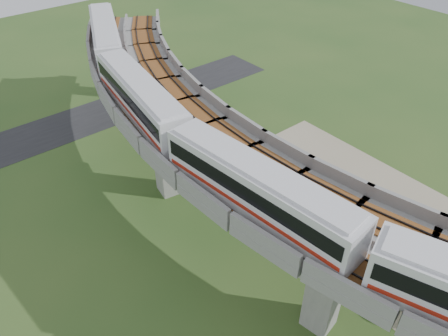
{
  "coord_description": "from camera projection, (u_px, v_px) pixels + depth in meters",
  "views": [
    {
      "loc": [
        -17.39,
        -21.12,
        30.39
      ],
      "look_at": [
        1.73,
        2.14,
        7.5
      ],
      "focal_mm": 35.0,
      "sensor_mm": 36.0,
      "label": 1
    }
  ],
  "objects": [
    {
      "name": "tree_4",
      "position": [
        262.0,
        200.0,
        43.56
      ],
      "size": [
        1.83,
        1.83,
        2.24
      ],
      "color": "#382314",
      "rests_on": "ground"
    },
    {
      "name": "ground",
      "position": [
        224.0,
        251.0,
        40.17
      ],
      "size": [
        160.0,
        160.0,
        0.0
      ],
      "primitive_type": "plane",
      "color": "#2E5120",
      "rests_on": "ground"
    },
    {
      "name": "tree_7",
      "position": [
        444.0,
        300.0,
        32.98
      ],
      "size": [
        2.96,
        2.96,
        3.75
      ],
      "color": "#382314",
      "rests_on": "ground"
    },
    {
      "name": "tree_2",
      "position": [
        218.0,
        147.0,
        49.23
      ],
      "size": [
        2.98,
        2.98,
        3.76
      ],
      "color": "#382314",
      "rests_on": "ground"
    },
    {
      "name": "fence",
      "position": [
        298.0,
        200.0,
        44.65
      ],
      "size": [
        3.87,
        38.73,
        1.5
      ],
      "color": "#2D382D",
      "rests_on": "ground"
    },
    {
      "name": "tree_6",
      "position": [
        342.0,
        249.0,
        37.25
      ],
      "size": [
        2.56,
        2.56,
        3.45
      ],
      "color": "#382314",
      "rests_on": "ground"
    },
    {
      "name": "car_red",
      "position": [
        310.0,
        174.0,
        48.09
      ],
      "size": [
        3.97,
        4.02,
        1.38
      ],
      "primitive_type": "imported",
      "rotation": [
        0.0,
        0.0,
        -0.77
      ],
      "color": "#AA1A0F",
      "rests_on": "dirt_lot"
    },
    {
      "name": "car_dark",
      "position": [
        267.0,
        153.0,
        51.7
      ],
      "size": [
        3.81,
        2.5,
        1.03
      ],
      "primitive_type": "imported",
      "rotation": [
        0.0,
        0.0,
        1.9
      ],
      "color": "black",
      "rests_on": "dirt_lot"
    },
    {
      "name": "dirt_lot",
      "position": [
        339.0,
        198.0,
        46.01
      ],
      "size": [
        18.0,
        26.0,
        0.04
      ],
      "primitive_type": "cube",
      "color": "gray",
      "rests_on": "ground"
    },
    {
      "name": "tree_3",
      "position": [
        231.0,
        166.0,
        47.69
      ],
      "size": [
        2.7,
        2.7,
        2.87
      ],
      "color": "#382314",
      "rests_on": "ground"
    },
    {
      "name": "car_white",
      "position": [
        399.0,
        275.0,
        37.18
      ],
      "size": [
        2.83,
        3.87,
        1.22
      ],
      "primitive_type": "imported",
      "rotation": [
        0.0,
        0.0,
        0.44
      ],
      "color": "white",
      "rests_on": "dirt_lot"
    },
    {
      "name": "asphalt_road",
      "position": [
        83.0,
        120.0,
        58.61
      ],
      "size": [
        60.0,
        8.0,
        0.03
      ],
      "primitive_type": "cube",
      "color": "#232326",
      "rests_on": "ground"
    },
    {
      "name": "metro_train",
      "position": [
        219.0,
        131.0,
        33.6
      ],
      "size": [
        11.1,
        61.33,
        3.64
      ],
      "color": "silver",
      "rests_on": "ground"
    },
    {
      "name": "viaduct",
      "position": [
        260.0,
        156.0,
        36.64
      ],
      "size": [
        19.58,
        73.98,
        11.4
      ],
      "color": "#99968E",
      "rests_on": "ground"
    },
    {
      "name": "tree_5",
      "position": [
        316.0,
        223.0,
        39.39
      ],
      "size": [
        2.74,
        2.74,
        3.78
      ],
      "color": "#382314",
      "rests_on": "ground"
    },
    {
      "name": "tree_1",
      "position": [
        195.0,
        123.0,
        53.51
      ],
      "size": [
        2.2,
        2.2,
        3.39
      ],
      "color": "#382314",
      "rests_on": "ground"
    },
    {
      "name": "tree_0",
      "position": [
        186.0,
        97.0,
        60.1
      ],
      "size": [
        1.99,
        1.99,
        2.72
      ],
      "color": "#382314",
      "rests_on": "ground"
    }
  ]
}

